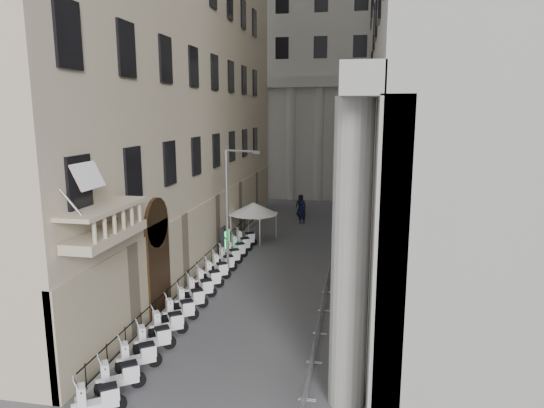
{
  "coord_description": "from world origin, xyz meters",
  "views": [
    {
      "loc": [
        4.47,
        -8.88,
        9.56
      ],
      "look_at": [
        -0.29,
        17.01,
        4.5
      ],
      "focal_mm": 32.0,
      "sensor_mm": 36.0,
      "label": 1
    }
  ],
  "objects_px": {
    "street_lamp": "(231,202)",
    "pedestrian_a": "(302,213)",
    "pedestrian_b": "(337,238)",
    "security_tent": "(251,207)",
    "info_kiosk": "(225,242)"
  },
  "relations": [
    {
      "from": "pedestrian_a",
      "to": "pedestrian_b",
      "type": "distance_m",
      "value": 8.19
    },
    {
      "from": "info_kiosk",
      "to": "pedestrian_b",
      "type": "xyz_separation_m",
      "value": [
        7.19,
        3.18,
        -0.22
      ]
    },
    {
      "from": "pedestrian_b",
      "to": "security_tent",
      "type": "bearing_deg",
      "value": 19.4
    },
    {
      "from": "info_kiosk",
      "to": "pedestrian_b",
      "type": "relative_size",
      "value": 1.25
    },
    {
      "from": "street_lamp",
      "to": "pedestrian_b",
      "type": "height_order",
      "value": "street_lamp"
    },
    {
      "from": "pedestrian_a",
      "to": "pedestrian_b",
      "type": "bearing_deg",
      "value": 93.71
    },
    {
      "from": "security_tent",
      "to": "street_lamp",
      "type": "relative_size",
      "value": 0.48
    },
    {
      "from": "security_tent",
      "to": "pedestrian_b",
      "type": "height_order",
      "value": "security_tent"
    },
    {
      "from": "security_tent",
      "to": "pedestrian_b",
      "type": "relative_size",
      "value": 2.15
    },
    {
      "from": "info_kiosk",
      "to": "pedestrian_a",
      "type": "distance_m",
      "value": 11.31
    },
    {
      "from": "pedestrian_a",
      "to": "pedestrian_b",
      "type": "xyz_separation_m",
      "value": [
        3.37,
        -7.47,
        -0.15
      ]
    },
    {
      "from": "security_tent",
      "to": "pedestrian_a",
      "type": "height_order",
      "value": "security_tent"
    },
    {
      "from": "street_lamp",
      "to": "info_kiosk",
      "type": "bearing_deg",
      "value": 132.55
    },
    {
      "from": "info_kiosk",
      "to": "pedestrian_b",
      "type": "bearing_deg",
      "value": 29.85
    },
    {
      "from": "street_lamp",
      "to": "pedestrian_a",
      "type": "height_order",
      "value": "street_lamp"
    }
  ]
}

